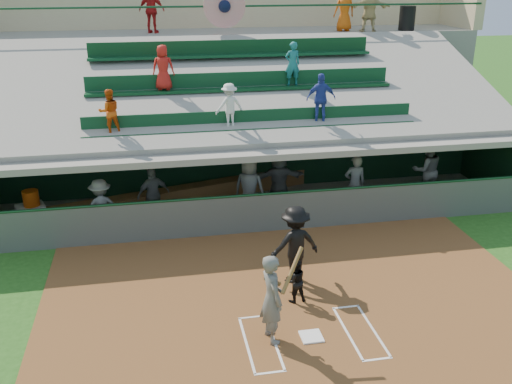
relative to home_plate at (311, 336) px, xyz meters
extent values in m
plane|color=#215016|center=(0.00, 0.00, -0.04)|extent=(100.00, 100.00, 0.00)
cube|color=brown|center=(0.00, 0.50, -0.03)|extent=(11.00, 9.00, 0.02)
cube|color=white|center=(0.00, 0.00, 0.00)|extent=(0.43, 0.43, 0.03)
cube|color=white|center=(-0.75, 0.00, -0.01)|extent=(0.05, 1.80, 0.01)
cube|color=white|center=(0.75, 0.00, -0.01)|extent=(0.05, 1.80, 0.01)
cube|color=white|center=(-1.30, 0.00, -0.01)|extent=(0.05, 1.80, 0.01)
cube|color=silver|center=(1.30, 0.00, -0.01)|extent=(0.05, 1.80, 0.01)
cube|color=silver|center=(-1.02, 0.90, -0.01)|extent=(0.60, 0.05, 0.01)
cube|color=white|center=(1.02, 0.90, -0.01)|extent=(0.60, 0.05, 0.01)
cube|color=white|center=(-1.02, -0.90, -0.01)|extent=(0.60, 0.05, 0.01)
cube|color=white|center=(1.02, -0.90, -0.01)|extent=(0.60, 0.05, 0.01)
cube|color=gray|center=(0.00, 6.75, -0.02)|extent=(16.00, 3.50, 0.04)
cube|color=gray|center=(0.00, 13.50, 2.26)|extent=(20.00, 3.00, 4.60)
cube|color=#525852|center=(0.00, 5.00, 0.52)|extent=(16.00, 0.06, 1.10)
cylinder|color=#143F20|center=(0.00, 5.00, 1.09)|extent=(16.00, 0.08, 0.08)
cube|color=black|center=(0.00, 8.50, 1.07)|extent=(16.00, 0.25, 2.20)
cube|color=black|center=(8.00, 6.75, 1.07)|extent=(0.25, 3.50, 2.20)
cube|color=gray|center=(0.00, 6.75, 2.17)|extent=(16.40, 3.90, 0.18)
cube|color=gray|center=(0.00, 10.25, 1.12)|extent=(16.40, 3.50, 2.30)
cube|color=gray|center=(0.00, 11.90, 2.26)|extent=(16.40, 0.30, 4.60)
cube|color=gray|center=(0.00, 8.60, 3.42)|extent=(16.40, 6.51, 2.37)
cube|color=#0D3A1C|center=(0.00, 6.20, 2.62)|extent=(9.40, 0.42, 0.08)
cube|color=#0C361E|center=(0.00, 6.40, 2.88)|extent=(9.40, 0.06, 0.45)
cube|color=#0C391C|center=(0.00, 8.10, 3.37)|extent=(9.40, 0.42, 0.08)
cube|color=#0D391F|center=(0.00, 8.30, 3.62)|extent=(9.40, 0.06, 0.45)
cube|color=#0D3B1F|center=(0.00, 10.00, 4.12)|extent=(9.40, 0.42, 0.08)
cube|color=#0C3519|center=(0.00, 10.20, 4.38)|extent=(9.40, 0.06, 0.45)
imported|color=#C7480B|center=(-3.91, 6.30, 3.25)|extent=(0.66, 0.57, 1.19)
imported|color=silver|center=(-0.68, 6.30, 3.27)|extent=(0.88, 0.63, 1.23)
imported|color=#253997|center=(1.95, 6.30, 3.37)|extent=(0.87, 0.44, 1.42)
imported|color=#B31A14|center=(-2.38, 8.20, 4.07)|extent=(0.70, 0.51, 1.33)
imported|color=#18696D|center=(1.58, 8.20, 4.07)|extent=(0.51, 0.36, 1.34)
cylinder|color=#133E21|center=(0.00, 12.00, 5.56)|extent=(20.00, 0.07, 0.07)
cylinder|color=red|center=(0.00, 11.98, 5.56)|extent=(1.50, 0.06, 1.50)
sphere|color=black|center=(0.00, 11.95, 5.56)|extent=(0.44, 0.44, 0.44)
imported|color=#535550|center=(-0.79, 0.10, 0.90)|extent=(0.55, 0.74, 1.84)
cylinder|color=olive|center=(-0.44, -0.05, 1.57)|extent=(0.56, 0.54, 0.75)
sphere|color=brown|center=(-0.66, 0.10, 1.22)|extent=(0.10, 0.10, 0.10)
imported|color=black|center=(0.00, 1.35, 0.49)|extent=(0.53, 0.44, 1.00)
imported|color=black|center=(0.22, 2.27, 0.91)|extent=(1.29, 0.88, 1.84)
cube|color=olive|center=(-0.17, 8.00, 0.26)|extent=(16.21, 4.96, 0.50)
cube|color=silver|center=(-6.33, 6.48, 0.33)|extent=(0.88, 0.78, 0.65)
cylinder|color=#DE510D|center=(-6.26, 6.45, 0.87)|extent=(0.44, 0.44, 0.44)
imported|color=#5C5F5A|center=(-4.31, 5.56, 0.80)|extent=(1.15, 0.82, 1.60)
imported|color=#575A55|center=(-2.91, 6.23, 0.82)|extent=(1.04, 0.72, 1.64)
imported|color=#555752|center=(-0.18, 5.99, 0.92)|extent=(1.07, 0.95, 1.84)
imported|color=#575954|center=(0.83, 6.63, 0.89)|extent=(1.66, 0.57, 1.77)
imported|color=#5A5D57|center=(2.97, 5.88, 0.87)|extent=(0.67, 0.47, 1.73)
imported|color=#5E615B|center=(5.50, 6.38, 0.96)|extent=(0.98, 0.78, 1.91)
cylinder|color=black|center=(7.18, 12.40, 5.02)|extent=(0.61, 0.61, 0.92)
imported|color=#B31415|center=(-2.54, 13.20, 5.39)|extent=(1.05, 0.73, 1.66)
imported|color=#C84F0B|center=(4.70, 12.63, 5.37)|extent=(0.80, 0.53, 1.62)
imported|color=tan|center=(5.58, 12.31, 5.42)|extent=(1.67, 0.92, 1.71)
camera|label=1|loc=(-2.83, -9.10, 6.78)|focal=40.00mm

